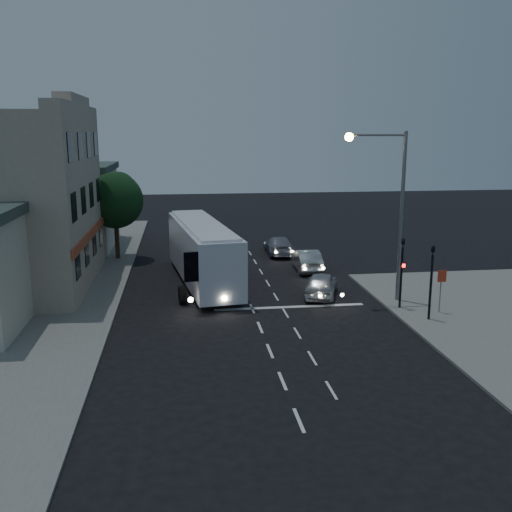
{
  "coord_description": "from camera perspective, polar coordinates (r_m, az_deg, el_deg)",
  "views": [
    {
      "loc": [
        -3.57,
        -26.42,
        9.03
      ],
      "look_at": [
        0.58,
        4.84,
        2.2
      ],
      "focal_mm": 40.0,
      "sensor_mm": 36.0,
      "label": 1
    }
  ],
  "objects": [
    {
      "name": "regulatory_sign",
      "position": [
        30.11,
        18.03,
        -2.69
      ],
      "size": [
        0.45,
        0.12,
        2.2
      ],
      "color": "slate",
      "rests_on": "sidewalk_near"
    },
    {
      "name": "car_sedan_a",
      "position": [
        38.25,
        5.08,
        -0.39
      ],
      "size": [
        1.65,
        4.35,
        1.42
      ],
      "primitive_type": "imported",
      "rotation": [
        0.0,
        0.0,
        3.11
      ],
      "color": "silver",
      "rests_on": "ground"
    },
    {
      "name": "low_building_north",
      "position": [
        47.8,
        -19.57,
        4.74
      ],
      "size": [
        9.4,
        9.4,
        6.5
      ],
      "color": "beige",
      "rests_on": "sidewalk_far"
    },
    {
      "name": "streetlight",
      "position": [
        30.81,
        13.3,
        5.75
      ],
      "size": [
        3.32,
        0.44,
        9.0
      ],
      "color": "slate",
      "rests_on": "sidewalk_near"
    },
    {
      "name": "sidewalk_far",
      "position": [
        36.8,
        -22.19,
        -2.81
      ],
      "size": [
        12.0,
        50.0,
        0.12
      ],
      "primitive_type": "cube",
      "color": "slate",
      "rests_on": "ground"
    },
    {
      "name": "tour_bus",
      "position": [
        34.73,
        -5.39,
        0.53
      ],
      "size": [
        4.18,
        12.45,
        3.74
      ],
      "rotation": [
        0.0,
        0.0,
        0.14
      ],
      "color": "white",
      "rests_on": "ground"
    },
    {
      "name": "car_sedan_b",
      "position": [
        43.19,
        2.28,
        1.05
      ],
      "size": [
        1.96,
        4.64,
        1.34
      ],
      "primitive_type": "imported",
      "rotation": [
        0.0,
        0.0,
        3.12
      ],
      "color": "#908F9F",
      "rests_on": "ground"
    },
    {
      "name": "traffic_signal_side",
      "position": [
        28.65,
        17.15,
        -1.67
      ],
      "size": [
        0.18,
        0.15,
        4.1
      ],
      "color": "black",
      "rests_on": "sidewalk_near"
    },
    {
      "name": "street_tree",
      "position": [
        41.95,
        -13.94,
        5.66
      ],
      "size": [
        4.0,
        4.0,
        6.2
      ],
      "color": "black",
      "rests_on": "sidewalk_far"
    },
    {
      "name": "ground",
      "position": [
        28.15,
        0.12,
        -6.49
      ],
      "size": [
        120.0,
        120.0,
        0.0
      ],
      "primitive_type": "plane",
      "color": "black"
    },
    {
      "name": "traffic_signal_main",
      "position": [
        30.14,
        14.39,
        -0.84
      ],
      "size": [
        0.25,
        0.35,
        4.1
      ],
      "color": "black",
      "rests_on": "sidewalk_near"
    },
    {
      "name": "road_markings",
      "position": [
        31.44,
        1.64,
        -4.46
      ],
      "size": [
        8.0,
        30.55,
        0.01
      ],
      "color": "silver",
      "rests_on": "ground"
    },
    {
      "name": "car_suv",
      "position": [
        32.29,
        6.56,
        -2.83
      ],
      "size": [
        2.89,
        4.35,
        1.38
      ],
      "primitive_type": "imported",
      "rotation": [
        0.0,
        0.0,
        2.8
      ],
      "color": "silver",
      "rests_on": "ground"
    }
  ]
}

